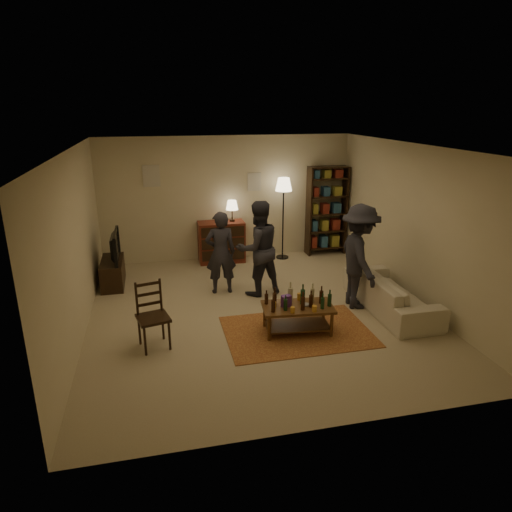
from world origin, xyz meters
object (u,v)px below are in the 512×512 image
object	(u,v)px
dining_chair	(152,313)
sofa	(391,293)
bookshelf	(326,210)
person_left	(221,253)
person_by_sofa	(359,257)
tv_stand	(112,266)
dresser	(222,241)
floor_lamp	(284,190)
coffee_table	(297,308)
person_right	(258,248)

from	to	relation	value
dining_chair	sofa	xyz separation A→B (m)	(3.93, 0.35, -0.21)
bookshelf	person_left	xyz separation A→B (m)	(-2.72, -1.79, -0.27)
sofa	person_by_sofa	distance (m)	0.81
tv_stand	dining_chair	bearing A→B (deg)	-74.37
person_left	dresser	bearing A→B (deg)	-98.64
tv_stand	floor_lamp	bearing A→B (deg)	13.20
dining_chair	sofa	size ratio (longest dim) A/B	0.47
coffee_table	tv_stand	size ratio (longest dim) A/B	1.05
floor_lamp	sofa	xyz separation A→B (m)	(1.02, -3.05, -1.24)
coffee_table	dining_chair	distance (m)	2.15
floor_lamp	person_right	bearing A→B (deg)	-118.24
dresser	person_by_sofa	size ratio (longest dim) A/B	0.76
coffee_table	person_right	world-z (taller)	person_right
coffee_table	dresser	size ratio (longest dim) A/B	0.82
coffee_table	dining_chair	size ratio (longest dim) A/B	1.13
coffee_table	floor_lamp	distance (m)	3.75
floor_lamp	person_right	world-z (taller)	floor_lamp
coffee_table	bookshelf	bearing A→B (deg)	63.04
sofa	person_right	size ratio (longest dim) A/B	1.20
coffee_table	person_left	world-z (taller)	person_left
sofa	coffee_table	bearing A→B (deg)	103.49
tv_stand	coffee_table	bearing A→B (deg)	-42.64
dining_chair	person_by_sofa	xyz separation A→B (m)	(3.43, 0.62, 0.38)
bookshelf	tv_stand	bearing A→B (deg)	-168.20
coffee_table	person_by_sofa	xyz separation A→B (m)	(1.29, 0.69, 0.50)
dining_chair	tv_stand	distance (m)	2.65
bookshelf	person_by_sofa	xyz separation A→B (m)	(-0.55, -2.92, -0.14)
bookshelf	sofa	world-z (taller)	bookshelf
person_right	person_by_sofa	distance (m)	1.78
dresser	dining_chair	bearing A→B (deg)	-113.92
person_left	floor_lamp	bearing A→B (deg)	-134.24
floor_lamp	dresser	bearing A→B (deg)	177.35
floor_lamp	person_right	distance (m)	2.23
sofa	floor_lamp	bearing A→B (deg)	18.51
tv_stand	sofa	xyz separation A→B (m)	(4.64, -2.20, -0.08)
person_left	person_by_sofa	distance (m)	2.45
person_right	coffee_table	bearing A→B (deg)	84.52
floor_lamp	tv_stand	bearing A→B (deg)	-166.80
bookshelf	person_right	size ratio (longest dim) A/B	1.16
tv_stand	sofa	distance (m)	5.14
tv_stand	dresser	distance (m)	2.43
tv_stand	bookshelf	bearing A→B (deg)	11.80
coffee_table	bookshelf	distance (m)	4.10
person_by_sofa	floor_lamp	bearing A→B (deg)	15.34
dining_chair	person_left	distance (m)	2.16
tv_stand	person_left	size ratio (longest dim) A/B	0.69
tv_stand	person_right	world-z (taller)	person_right
dining_chair	floor_lamp	xyz separation A→B (m)	(2.91, 3.40, 1.03)
dining_chair	tv_stand	world-z (taller)	tv_stand
coffee_table	person_right	distance (m)	1.69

